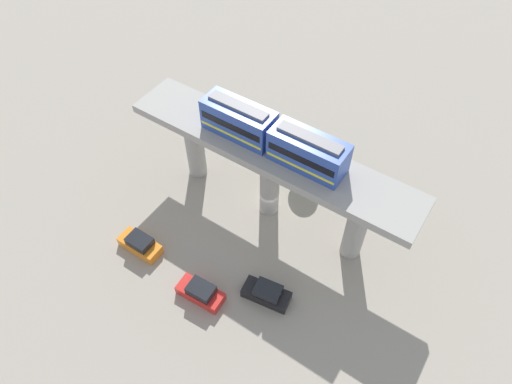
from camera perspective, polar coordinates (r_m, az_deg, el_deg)
name	(u,v)px	position (r m, az deg, el deg)	size (l,w,h in m)	color
ground_plane	(269,208)	(47.06, 1.60, -2.04)	(120.00, 120.00, 0.00)	gray
viaduct	(270,165)	(42.07, 1.79, 3.32)	(5.20, 28.00, 8.77)	#999691
train	(272,135)	(39.32, 2.04, 7.01)	(2.64, 13.55, 3.24)	#2D4CA5
parked_car_orange	(140,244)	(45.03, -14.11, -6.26)	(1.83, 4.21, 1.76)	orange
parked_car_red	(201,292)	(41.49, -6.85, -12.19)	(2.07, 4.31, 1.76)	red
parked_car_black	(267,293)	(41.18, 1.34, -12.39)	(2.44, 4.43, 1.76)	black
tree_near_viaduct	(304,156)	(47.79, 5.96, 4.45)	(3.12, 3.12, 4.69)	brown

